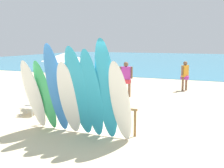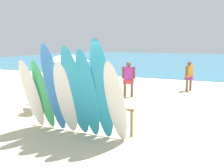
{
  "view_description": "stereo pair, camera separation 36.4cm",
  "coord_description": "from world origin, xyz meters",
  "views": [
    {
      "loc": [
        3.62,
        -6.72,
        2.51
      ],
      "look_at": [
        0.0,
        1.93,
        1.05
      ],
      "focal_mm": 44.29,
      "sensor_mm": 36.0,
      "label": 1
    },
    {
      "loc": [
        3.95,
        -6.58,
        2.51
      ],
      "look_at": [
        0.0,
        1.93,
        1.05
      ],
      "focal_mm": 44.29,
      "sensor_mm": 36.0,
      "label": 2
    }
  ],
  "objects": [
    {
      "name": "beach_chair_red",
      "position": [
        -2.96,
        1.86,
        0.43
      ],
      "size": [
        0.5,
        0.69,
        0.82
      ],
      "rotation": [
        0.0,
        0.0,
        0.01
      ],
      "color": "#B7B7BC",
      "rests_on": "ground"
    },
    {
      "name": "surfboard_white_7",
      "position": [
        1.32,
        -0.68,
        1.04
      ],
      "size": [
        0.55,
        0.87,
        2.08
      ],
      "primitive_type": "ellipsoid",
      "rotation": [
        0.37,
        0.0,
        -0.06
      ],
      "color": "white",
      "rests_on": "ground"
    },
    {
      "name": "ocean_water",
      "position": [
        0.0,
        31.57,
        0.01
      ],
      "size": [
        60.0,
        40.0,
        0.02
      ],
      "primitive_type": "cube",
      "color": "teal",
      "rests_on": "ground"
    },
    {
      "name": "surfboard_green_1",
      "position": [
        -0.96,
        -0.55,
        1.01
      ],
      "size": [
        0.54,
        0.77,
        2.02
      ],
      "primitive_type": "ellipsoid",
      "rotation": [
        0.33,
        0.0,
        -0.09
      ],
      "color": "#38B266",
      "rests_on": "ground"
    },
    {
      "name": "surfboard_white_0",
      "position": [
        -1.29,
        -0.63,
        1.02
      ],
      "size": [
        0.51,
        0.89,
        2.03
      ],
      "primitive_type": "ellipsoid",
      "rotation": [
        0.38,
        0.0,
        0.04
      ],
      "color": "white",
      "rests_on": "ground"
    },
    {
      "name": "beachgoer_midbeach",
      "position": [
        1.66,
        7.57,
        0.87
      ],
      "size": [
        0.39,
        0.52,
        1.51
      ],
      "rotation": [
        0.0,
        0.0,
        1.1
      ],
      "color": "brown",
      "rests_on": "ground"
    },
    {
      "name": "ground",
      "position": [
        0.0,
        14.0,
        0.0
      ],
      "size": [
        60.0,
        60.0,
        0.0
      ],
      "primitive_type": "plane",
      "color": "beige"
    },
    {
      "name": "beachgoer_photographing",
      "position": [
        -0.56,
        4.91,
        0.92
      ],
      "size": [
        0.59,
        0.31,
        1.59
      ],
      "rotation": [
        0.0,
        0.0,
        3.41
      ],
      "color": "brown",
      "rests_on": "ground"
    },
    {
      "name": "surfboard_teal_4",
      "position": [
        0.19,
        -0.69,
        1.21
      ],
      "size": [
        0.62,
        0.96,
        2.41
      ],
      "primitive_type": "ellipsoid",
      "rotation": [
        0.35,
        0.0,
        -0.04
      ],
      "color": "#289EC6",
      "rests_on": "ground"
    },
    {
      "name": "surfboard_white_3",
      "position": [
        -0.14,
        -0.65,
        1.02
      ],
      "size": [
        0.6,
        0.86,
        2.03
      ],
      "primitive_type": "ellipsoid",
      "rotation": [
        0.36,
        0.0,
        0.08
      ],
      "color": "white",
      "rests_on": "ground"
    },
    {
      "name": "beach_umbrella",
      "position": [
        -2.16,
        2.41,
        1.91
      ],
      "size": [
        1.81,
        1.81,
        2.07
      ],
      "color": "silver",
      "rests_on": "ground"
    },
    {
      "name": "surfboard_blue_2",
      "position": [
        -0.51,
        -0.65,
        1.24
      ],
      "size": [
        0.57,
        0.96,
        2.47
      ],
      "primitive_type": "ellipsoid",
      "rotation": [
        0.34,
        0.0,
        0.1
      ],
      "color": "#337AD1",
      "rests_on": "ground"
    },
    {
      "name": "surfboard_rack",
      "position": [
        0.0,
        0.0,
        0.59
      ],
      "size": [
        3.05,
        0.07,
        0.76
      ],
      "color": "brown",
      "rests_on": "ground"
    },
    {
      "name": "surfboard_teal_5",
      "position": [
        0.56,
        -0.68,
        1.17
      ],
      "size": [
        0.5,
        0.85,
        2.35
      ],
      "primitive_type": "ellipsoid",
      "rotation": [
        0.33,
        0.0,
        0.01
      ],
      "color": "#289EC6",
      "rests_on": "ground"
    },
    {
      "name": "beach_chair_blue",
      "position": [
        -2.53,
        0.8,
        0.43
      ],
      "size": [
        0.6,
        0.77,
        0.81
      ],
      "rotation": [
        0.0,
        0.0,
        0.15
      ],
      "color": "#B7B7BC",
      "rests_on": "ground"
    },
    {
      "name": "surfboard_teal_6",
      "position": [
        0.95,
        -0.68,
        1.3
      ],
      "size": [
        0.54,
        0.87,
        2.59
      ],
      "primitive_type": "ellipsoid",
      "rotation": [
        0.3,
        0.0,
        0.05
      ],
      "color": "#289EC6",
      "rests_on": "ground"
    }
  ]
}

